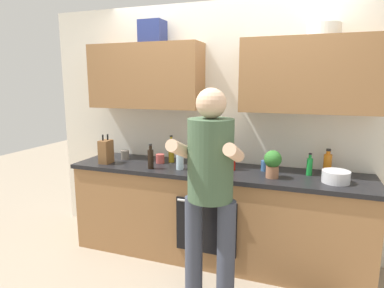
{
  "coord_description": "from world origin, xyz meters",
  "views": [
    {
      "loc": [
        0.82,
        -2.94,
        1.72
      ],
      "look_at": [
        -0.2,
        -0.1,
        1.15
      ],
      "focal_mm": 30.84,
      "sensor_mm": 36.0,
      "label": 1
    }
  ],
  "objects_px": {
    "person_standing": "(210,181)",
    "bottle_oil": "(171,152)",
    "bottle_juice": "(328,163)",
    "bottle_soy": "(151,158)",
    "bottle_water": "(180,160)",
    "cup_stoneware": "(125,155)",
    "grocery_bag_rice": "(212,155)",
    "bottle_hotsauce": "(232,160)",
    "mixing_bowl": "(336,177)",
    "cup_tea": "(265,166)",
    "cup_ceramic": "(160,159)",
    "potted_herb": "(273,162)",
    "knife_block": "(106,152)",
    "bottle_soda": "(310,166)",
    "bottle_syrup": "(191,156)"
  },
  "relations": [
    {
      "from": "bottle_hotsauce",
      "to": "mixing_bowl",
      "type": "xyz_separation_m",
      "value": [
        0.9,
        -0.1,
        -0.05
      ]
    },
    {
      "from": "bottle_hotsauce",
      "to": "bottle_syrup",
      "type": "bearing_deg",
      "value": 177.29
    },
    {
      "from": "bottle_water",
      "to": "knife_block",
      "type": "xyz_separation_m",
      "value": [
        -0.8,
        -0.03,
        0.03
      ]
    },
    {
      "from": "grocery_bag_rice",
      "to": "mixing_bowl",
      "type": "bearing_deg",
      "value": -8.14
    },
    {
      "from": "person_standing",
      "to": "bottle_water",
      "type": "height_order",
      "value": "person_standing"
    },
    {
      "from": "bottle_water",
      "to": "grocery_bag_rice",
      "type": "bearing_deg",
      "value": 38.96
    },
    {
      "from": "bottle_oil",
      "to": "bottle_water",
      "type": "distance_m",
      "value": 0.31
    },
    {
      "from": "bottle_juice",
      "to": "mixing_bowl",
      "type": "height_order",
      "value": "bottle_juice"
    },
    {
      "from": "bottle_juice",
      "to": "bottle_soy",
      "type": "bearing_deg",
      "value": -166.27
    },
    {
      "from": "cup_ceramic",
      "to": "mixing_bowl",
      "type": "bearing_deg",
      "value": -3.92
    },
    {
      "from": "knife_block",
      "to": "cup_tea",
      "type": "bearing_deg",
      "value": 8.94
    },
    {
      "from": "bottle_water",
      "to": "cup_tea",
      "type": "xyz_separation_m",
      "value": [
        0.77,
        0.22,
        -0.04
      ]
    },
    {
      "from": "cup_ceramic",
      "to": "bottle_oil",
      "type": "bearing_deg",
      "value": 40.15
    },
    {
      "from": "cup_stoneware",
      "to": "grocery_bag_rice",
      "type": "xyz_separation_m",
      "value": [
        0.97,
        0.02,
        0.07
      ]
    },
    {
      "from": "bottle_oil",
      "to": "mixing_bowl",
      "type": "bearing_deg",
      "value": -6.97
    },
    {
      "from": "bottle_hotsauce",
      "to": "cup_tea",
      "type": "height_order",
      "value": "bottle_hotsauce"
    },
    {
      "from": "bottle_juice",
      "to": "bottle_hotsauce",
      "type": "height_order",
      "value": "bottle_hotsauce"
    },
    {
      "from": "mixing_bowl",
      "to": "bottle_oil",
      "type": "bearing_deg",
      "value": 173.03
    },
    {
      "from": "bottle_oil",
      "to": "grocery_bag_rice",
      "type": "relative_size",
      "value": 1.23
    },
    {
      "from": "person_standing",
      "to": "bottle_oil",
      "type": "height_order",
      "value": "person_standing"
    },
    {
      "from": "knife_block",
      "to": "potted_herb",
      "type": "xyz_separation_m",
      "value": [
        1.66,
        0.04,
        0.02
      ]
    },
    {
      "from": "cup_tea",
      "to": "bottle_soy",
      "type": "bearing_deg",
      "value": -164.41
    },
    {
      "from": "cup_tea",
      "to": "potted_herb",
      "type": "bearing_deg",
      "value": -67.09
    },
    {
      "from": "bottle_oil",
      "to": "bottle_water",
      "type": "xyz_separation_m",
      "value": [
        0.19,
        -0.24,
        -0.02
      ]
    },
    {
      "from": "bottle_juice",
      "to": "bottle_hotsauce",
      "type": "bearing_deg",
      "value": -168.82
    },
    {
      "from": "person_standing",
      "to": "bottle_soy",
      "type": "distance_m",
      "value": 0.89
    },
    {
      "from": "bottle_water",
      "to": "mixing_bowl",
      "type": "distance_m",
      "value": 1.37
    },
    {
      "from": "knife_block",
      "to": "potted_herb",
      "type": "distance_m",
      "value": 1.66
    },
    {
      "from": "bottle_hotsauce",
      "to": "potted_herb",
      "type": "xyz_separation_m",
      "value": [
        0.39,
        -0.14,
        0.04
      ]
    },
    {
      "from": "bottle_soy",
      "to": "mixing_bowl",
      "type": "height_order",
      "value": "bottle_soy"
    },
    {
      "from": "cup_tea",
      "to": "grocery_bag_rice",
      "type": "height_order",
      "value": "grocery_bag_rice"
    },
    {
      "from": "bottle_soda",
      "to": "bottle_water",
      "type": "xyz_separation_m",
      "value": [
        -1.16,
        -0.2,
        0.01
      ]
    },
    {
      "from": "bottle_juice",
      "to": "mixing_bowl",
      "type": "bearing_deg",
      "value": -78.14
    },
    {
      "from": "bottle_hotsauce",
      "to": "cup_stoneware",
      "type": "distance_m",
      "value": 1.18
    },
    {
      "from": "bottle_oil",
      "to": "cup_stoneware",
      "type": "distance_m",
      "value": 0.53
    },
    {
      "from": "bottle_oil",
      "to": "knife_block",
      "type": "relative_size",
      "value": 0.94
    },
    {
      "from": "potted_herb",
      "to": "bottle_hotsauce",
      "type": "bearing_deg",
      "value": 160.64
    },
    {
      "from": "person_standing",
      "to": "cup_ceramic",
      "type": "relative_size",
      "value": 18.16
    },
    {
      "from": "bottle_hotsauce",
      "to": "potted_herb",
      "type": "height_order",
      "value": "potted_herb"
    },
    {
      "from": "bottle_soda",
      "to": "bottle_oil",
      "type": "distance_m",
      "value": 1.35
    },
    {
      "from": "knife_block",
      "to": "bottle_oil",
      "type": "bearing_deg",
      "value": 23.36
    },
    {
      "from": "cup_ceramic",
      "to": "potted_herb",
      "type": "bearing_deg",
      "value": -7.36
    },
    {
      "from": "cup_tea",
      "to": "bottle_juice",
      "type": "bearing_deg",
      "value": 10.07
    },
    {
      "from": "bottle_soy",
      "to": "mixing_bowl",
      "type": "bearing_deg",
      "value": 4.08
    },
    {
      "from": "cup_tea",
      "to": "cup_ceramic",
      "type": "height_order",
      "value": "cup_tea"
    },
    {
      "from": "bottle_hotsauce",
      "to": "mixing_bowl",
      "type": "bearing_deg",
      "value": -6.51
    },
    {
      "from": "bottle_water",
      "to": "grocery_bag_rice",
      "type": "xyz_separation_m",
      "value": [
        0.26,
        0.21,
        0.02
      ]
    },
    {
      "from": "cup_stoneware",
      "to": "potted_herb",
      "type": "bearing_deg",
      "value": -6.36
    },
    {
      "from": "cup_stoneware",
      "to": "grocery_bag_rice",
      "type": "height_order",
      "value": "grocery_bag_rice"
    },
    {
      "from": "bottle_soda",
      "to": "grocery_bag_rice",
      "type": "relative_size",
      "value": 0.88
    }
  ]
}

